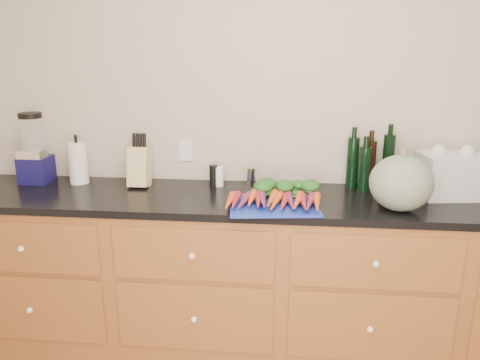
# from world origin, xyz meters

# --- Properties ---
(wall_back) EXTENTS (4.10, 0.05, 2.60)m
(wall_back) POSITION_xyz_m (0.00, 1.62, 1.30)
(wall_back) COLOR beige
(wall_back) RESTS_ON ground
(cabinets) EXTENTS (3.60, 0.64, 0.90)m
(cabinets) POSITION_xyz_m (0.00, 1.30, 0.45)
(cabinets) COLOR brown
(cabinets) RESTS_ON ground
(countertop) EXTENTS (3.64, 0.62, 0.04)m
(countertop) POSITION_xyz_m (0.00, 1.30, 0.92)
(countertop) COLOR black
(countertop) RESTS_ON cabinets
(cutting_board) EXTENTS (0.48, 0.39, 0.01)m
(cutting_board) POSITION_xyz_m (-0.05, 1.14, 0.95)
(cutting_board) COLOR #1C36B0
(cutting_board) RESTS_ON countertop
(carrots) EXTENTS (0.49, 0.34, 0.07)m
(carrots) POSITION_xyz_m (-0.05, 1.18, 0.98)
(carrots) COLOR #E6511B
(carrots) RESTS_ON cutting_board
(squash) EXTENTS (0.31, 0.31, 0.28)m
(squash) POSITION_xyz_m (0.57, 1.16, 1.08)
(squash) COLOR #5B6B59
(squash) RESTS_ON countertop
(blender_appliance) EXTENTS (0.16, 0.16, 0.42)m
(blender_appliance) POSITION_xyz_m (-1.49, 1.46, 1.12)
(blender_appliance) COLOR #120F48
(blender_appliance) RESTS_ON countertop
(paper_towel) EXTENTS (0.11, 0.11, 0.25)m
(paper_towel) POSITION_xyz_m (-1.22, 1.46, 1.06)
(paper_towel) COLOR white
(paper_towel) RESTS_ON countertop
(knife_block) EXTENTS (0.11, 0.11, 0.23)m
(knife_block) POSITION_xyz_m (-0.84, 1.44, 1.05)
(knife_block) COLOR tan
(knife_block) RESTS_ON countertop
(grinder_salt) EXTENTS (0.05, 0.05, 0.12)m
(grinder_salt) POSITION_xyz_m (-0.38, 1.48, 1.00)
(grinder_salt) COLOR white
(grinder_salt) RESTS_ON countertop
(grinder_pepper) EXTENTS (0.05, 0.05, 0.12)m
(grinder_pepper) POSITION_xyz_m (-0.41, 1.48, 1.00)
(grinder_pepper) COLOR black
(grinder_pepper) RESTS_ON countertop
(canister_chrome) EXTENTS (0.05, 0.05, 0.12)m
(canister_chrome) POSITION_xyz_m (-0.19, 1.48, 1.00)
(canister_chrome) COLOR white
(canister_chrome) RESTS_ON countertop
(tomato_box) EXTENTS (0.14, 0.12, 0.07)m
(tomato_box) POSITION_xyz_m (0.04, 1.47, 0.97)
(tomato_box) COLOR white
(tomato_box) RESTS_ON countertop
(bottles) EXTENTS (0.26, 0.13, 0.32)m
(bottles) POSITION_xyz_m (0.48, 1.51, 1.08)
(bottles) COLOR black
(bottles) RESTS_ON countertop
(grocery_bag) EXTENTS (0.35, 0.29, 0.23)m
(grocery_bag) POSITION_xyz_m (0.89, 1.42, 1.06)
(grocery_bag) COLOR silver
(grocery_bag) RESTS_ON countertop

